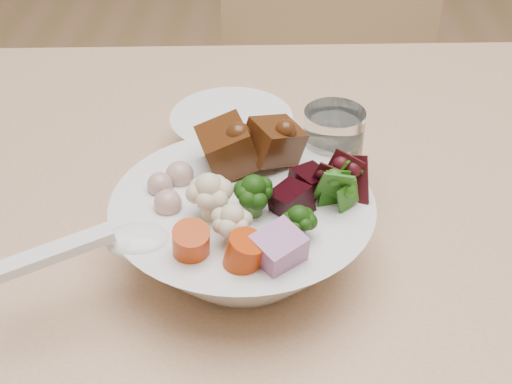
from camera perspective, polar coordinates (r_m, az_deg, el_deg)
dining_table at (r=0.83m, az=19.57°, el=-7.02°), size 1.65×0.99×0.75m
chair_far at (r=1.41m, az=5.75°, el=7.20°), size 0.44×0.44×0.94m
food_bowl at (r=0.67m, az=-0.90°, el=-2.79°), size 0.24×0.24×0.13m
soup_spoon at (r=0.62m, az=-11.17°, el=-4.10°), size 0.16×0.09×0.03m
water_glass at (r=0.75m, az=6.06°, el=2.57°), size 0.06×0.06×0.11m
side_bowl at (r=0.84m, az=-1.95°, el=4.70°), size 0.14×0.14×0.05m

